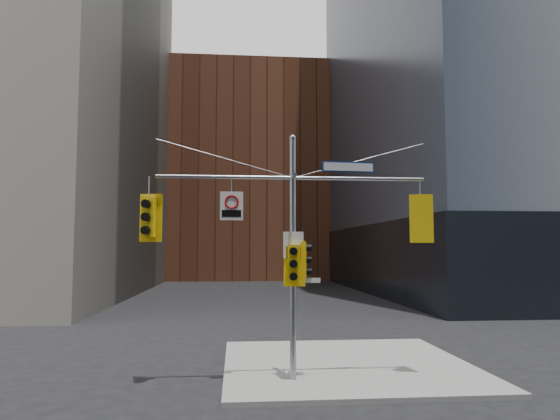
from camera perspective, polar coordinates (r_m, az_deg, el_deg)
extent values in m
plane|color=black|center=(13.27, 2.57, -21.53)|extent=(160.00, 160.00, 0.00)
cube|color=gray|center=(17.41, 7.58, -17.11)|extent=(8.00, 8.00, 0.15)
cube|color=black|center=(53.56, 28.69, -4.88)|extent=(36.40, 36.40, 6.00)
cube|color=brown|center=(71.32, -3.68, 3.68)|extent=(26.00, 20.00, 28.00)
cylinder|color=gray|center=(14.68, 1.48, -5.62)|extent=(0.18, 0.18, 7.20)
sphere|color=gray|center=(15.04, 1.45, 8.22)|extent=(0.20, 0.20, 0.20)
cylinder|color=gray|center=(14.73, -6.31, 3.77)|extent=(4.00, 0.11, 0.11)
cylinder|color=gray|center=(15.18, 9.00, 3.55)|extent=(4.00, 0.11, 0.11)
cylinder|color=gray|center=(14.48, 1.62, 3.89)|extent=(0.10, 0.70, 0.10)
cylinder|color=gray|center=(14.82, -6.29, 5.87)|extent=(4.00, 0.02, 1.12)
cylinder|color=gray|center=(15.27, 8.97, 5.60)|extent=(4.00, 0.02, 1.12)
cube|color=yellow|center=(14.82, -14.80, -0.82)|extent=(0.41, 0.33, 1.13)
cube|color=yellow|center=(15.00, -14.53, -0.87)|extent=(0.66, 0.18, 1.40)
cylinder|color=black|center=(14.65, -15.08, 0.70)|extent=(0.27, 0.22, 0.24)
cylinder|color=black|center=(14.73, -14.96, 0.67)|extent=(0.20, 0.06, 0.20)
cylinder|color=black|center=(14.62, -15.11, -0.77)|extent=(0.27, 0.22, 0.24)
cylinder|color=black|center=(14.70, -14.99, -0.79)|extent=(0.20, 0.06, 0.20)
cylinder|color=black|center=(14.60, -15.14, -2.25)|extent=(0.27, 0.22, 0.24)
cylinder|color=#0CE559|center=(14.68, -15.02, -2.26)|extent=(0.20, 0.06, 0.20)
cube|color=yellow|center=(15.63, 15.77, -0.99)|extent=(0.43, 0.35, 1.17)
cube|color=yellow|center=(15.43, 15.86, -0.94)|extent=(0.68, 0.21, 1.44)
cylinder|color=black|center=(15.87, 15.64, 0.37)|extent=(0.28, 0.23, 0.24)
cylinder|color=black|center=(15.79, 15.68, 0.39)|extent=(0.21, 0.07, 0.21)
cylinder|color=black|center=(15.85, 15.67, -1.03)|extent=(0.28, 0.23, 0.24)
cylinder|color=black|center=(15.76, 15.71, -1.01)|extent=(0.21, 0.07, 0.21)
cylinder|color=black|center=(15.83, 15.70, -2.44)|extent=(0.28, 0.23, 0.24)
cylinder|color=black|center=(15.74, 15.74, -2.43)|extent=(0.21, 0.07, 0.21)
cube|color=yellow|center=(14.71, 2.57, -5.72)|extent=(0.29, 0.37, 1.03)
cylinder|color=black|center=(14.70, 3.33, -4.38)|extent=(0.19, 0.24, 0.22)
cylinder|color=black|center=(14.70, 3.03, -4.38)|extent=(0.05, 0.19, 0.19)
cylinder|color=black|center=(14.71, 3.34, -5.72)|extent=(0.19, 0.24, 0.22)
cylinder|color=black|center=(14.71, 3.03, -5.72)|extent=(0.05, 0.19, 0.19)
cylinder|color=black|center=(14.72, 3.35, -7.06)|extent=(0.19, 0.24, 0.22)
cylinder|color=black|center=(14.72, 3.04, -7.06)|extent=(0.05, 0.19, 0.19)
cube|color=yellow|center=(14.40, 1.61, -6.15)|extent=(0.38, 0.30, 1.07)
cube|color=yellow|center=(14.58, 1.66, -6.12)|extent=(0.63, 0.15, 1.32)
cylinder|color=black|center=(14.19, 1.55, -4.73)|extent=(0.25, 0.20, 0.22)
cylinder|color=black|center=(14.27, 1.57, -4.73)|extent=(0.19, 0.05, 0.19)
cylinder|color=black|center=(14.20, 1.56, -6.17)|extent=(0.25, 0.20, 0.22)
cylinder|color=black|center=(14.28, 1.58, -6.16)|extent=(0.19, 0.05, 0.19)
cylinder|color=black|center=(14.21, 1.56, -7.60)|extent=(0.25, 0.20, 0.22)
cylinder|color=black|center=(14.30, 1.58, -7.59)|extent=(0.19, 0.05, 0.19)
cube|color=navy|center=(15.16, 7.82, 4.89)|extent=(1.62, 0.16, 0.32)
cube|color=silver|center=(15.14, 7.84, 4.90)|extent=(1.52, 0.12, 0.24)
cube|color=silver|center=(14.61, -5.56, 0.47)|extent=(0.67, 0.04, 0.84)
torus|color=#B20A0A|center=(14.60, -5.56, 0.92)|extent=(0.41, 0.06, 0.41)
cube|color=black|center=(14.58, -5.57, -0.39)|extent=(0.56, 0.01, 0.20)
cube|color=silver|center=(14.56, 1.53, -4.02)|extent=(0.59, 0.09, 0.77)
cube|color=#D88C00|center=(14.54, 1.54, -4.87)|extent=(0.43, 0.05, 0.34)
cube|color=silver|center=(14.76, 3.24, -8.03)|extent=(0.73, 0.08, 0.15)
cube|color=#145926|center=(15.16, 1.29, -8.58)|extent=(0.11, 0.76, 0.15)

